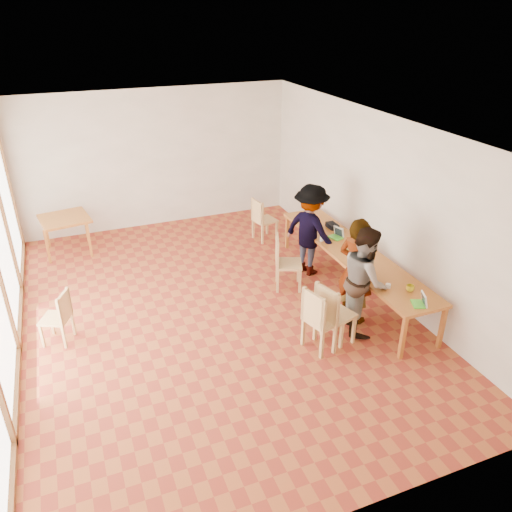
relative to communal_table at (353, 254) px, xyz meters
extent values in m
plane|color=#A04D26|center=(-2.50, 0.21, -0.70)|extent=(8.00, 8.00, 0.00)
cube|color=silver|center=(-2.50, 4.21, 0.80)|extent=(6.00, 0.10, 3.00)
cube|color=silver|center=(-2.50, -3.79, 0.80)|extent=(6.00, 0.10, 3.00)
cube|color=silver|center=(0.50, 0.21, 0.80)|extent=(0.10, 8.00, 3.00)
cube|color=white|center=(-2.50, 0.21, 2.32)|extent=(6.00, 8.00, 0.04)
cube|color=#A55824|center=(0.00, 0.00, 0.02)|extent=(0.80, 4.00, 0.05)
cube|color=#A55824|center=(-0.34, -1.94, -0.35)|extent=(0.06, 0.06, 0.70)
cube|color=#A55824|center=(-0.34, 1.94, -0.35)|extent=(0.06, 0.06, 0.70)
cube|color=#A55824|center=(0.34, -1.94, -0.35)|extent=(0.06, 0.06, 0.70)
cube|color=#A55824|center=(0.34, 1.94, -0.35)|extent=(0.06, 0.06, 0.70)
cube|color=#A55824|center=(-4.54, 3.41, 0.02)|extent=(0.90, 0.90, 0.05)
cube|color=#A55824|center=(-4.93, 3.02, -0.35)|extent=(0.05, 0.05, 0.70)
cube|color=#A55824|center=(-4.93, 3.80, -0.35)|extent=(0.05, 0.05, 0.70)
cube|color=#A55824|center=(-4.15, 3.02, -0.35)|extent=(0.05, 0.05, 0.70)
cube|color=#A55824|center=(-4.15, 3.80, -0.35)|extent=(0.05, 0.05, 0.70)
cube|color=tan|center=(-1.26, -1.28, -0.23)|extent=(0.57, 0.57, 0.04)
cube|color=tan|center=(-1.46, -1.34, 0.03)|extent=(0.17, 0.46, 0.48)
cube|color=tan|center=(-1.03, -1.24, -0.22)|extent=(0.58, 0.58, 0.04)
cube|color=tan|center=(-1.23, -1.30, 0.04)|extent=(0.17, 0.46, 0.49)
cube|color=tan|center=(-0.99, 0.47, -0.24)|extent=(0.59, 0.59, 0.04)
cube|color=tan|center=(-1.18, 0.55, 0.02)|extent=(0.21, 0.44, 0.47)
cube|color=tan|center=(-0.60, 2.51, -0.27)|extent=(0.50, 0.50, 0.04)
cube|color=tan|center=(-0.79, 2.47, -0.03)|extent=(0.12, 0.42, 0.44)
cube|color=tan|center=(-4.87, 0.29, -0.30)|extent=(0.52, 0.52, 0.04)
cube|color=tan|center=(-4.71, 0.21, -0.08)|extent=(0.20, 0.37, 0.41)
imported|color=gray|center=(-0.45, -0.79, 0.17)|extent=(0.64, 0.75, 1.74)
imported|color=gray|center=(-0.46, -1.06, 0.14)|extent=(0.90, 1.00, 1.69)
imported|color=gray|center=(-0.40, 0.84, 0.16)|extent=(1.04, 1.28, 1.72)
cube|color=#54D834|center=(-0.05, -1.80, 0.06)|extent=(0.23, 0.27, 0.02)
cube|color=white|center=(0.02, -1.83, 0.14)|extent=(0.14, 0.21, 0.19)
cube|color=#54D834|center=(-0.07, -0.10, 0.06)|extent=(0.27, 0.32, 0.03)
cube|color=white|center=(0.02, -0.14, 0.16)|extent=(0.16, 0.26, 0.23)
cube|color=#54D834|center=(-0.02, 0.58, 0.06)|extent=(0.24, 0.28, 0.02)
cube|color=white|center=(0.06, 0.61, 0.15)|extent=(0.14, 0.23, 0.20)
imported|color=gold|center=(0.08, -1.45, 0.09)|extent=(0.16, 0.16, 0.10)
cylinder|color=#186A3C|center=(0.20, 0.21, 0.19)|extent=(0.07, 0.07, 0.28)
cylinder|color=silver|center=(-0.30, 0.57, 0.09)|extent=(0.07, 0.07, 0.09)
cylinder|color=white|center=(-0.17, -1.25, 0.08)|extent=(0.08, 0.08, 0.06)
cube|color=#D04455|center=(0.04, -0.17, 0.05)|extent=(0.05, 0.10, 0.01)
cube|color=black|center=(0.15, 1.00, 0.09)|extent=(0.16, 0.26, 0.09)
camera|label=1|loc=(-4.36, -6.49, 3.86)|focal=35.00mm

